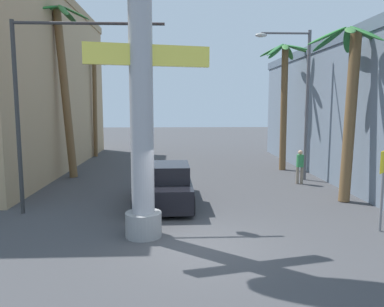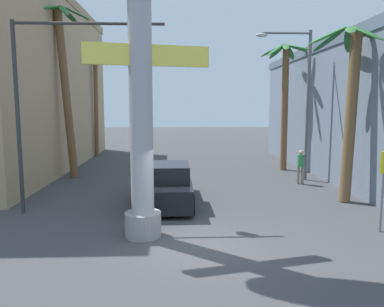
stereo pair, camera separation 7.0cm
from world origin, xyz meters
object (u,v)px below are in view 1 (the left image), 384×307
object	(u,v)px
palm_tree_mid_left	(64,77)
pedestrian_mid_right	(300,164)
car_lead	(164,185)
neon_sign_pole	(141,43)
traffic_light_mast	(60,81)
palm_tree_far_left	(95,91)
street_lamp	(299,91)
palm_tree_mid_right	(284,91)
crossing_sign	(383,178)
palm_tree_near_right	(350,96)

from	to	relation	value
palm_tree_mid_left	pedestrian_mid_right	size ratio (longest dim) A/B	5.32
palm_tree_mid_left	car_lead	bearing A→B (deg)	-46.62
neon_sign_pole	traffic_light_mast	size ratio (longest dim) A/B	1.61
traffic_light_mast	palm_tree_far_left	xyz separation A→B (m)	(-1.92, 14.57, 0.19)
street_lamp	palm_tree_mid_right	xyz separation A→B (m)	(0.13, 3.02, 0.12)
crossing_sign	traffic_light_mast	xyz separation A→B (m)	(-9.88, 2.34, 2.90)
neon_sign_pole	pedestrian_mid_right	size ratio (longest dim) A/B	6.45
car_lead	palm_tree_far_left	xyz separation A→B (m)	(-5.31, 13.44, 3.99)
street_lamp	palm_tree_near_right	distance (m)	4.13
crossing_sign	palm_tree_far_left	distance (m)	20.85
neon_sign_pole	pedestrian_mid_right	distance (m)	10.63
palm_tree_far_left	neon_sign_pole	bearing A→B (deg)	-74.15
traffic_light_mast	palm_tree_far_left	size ratio (longest dim) A/B	0.88
neon_sign_pole	palm_tree_mid_right	distance (m)	12.98
neon_sign_pole	pedestrian_mid_right	world-z (taller)	neon_sign_pole
traffic_light_mast	pedestrian_mid_right	size ratio (longest dim) A/B	4.01
street_lamp	crossing_sign	bearing A→B (deg)	-89.85
palm_tree_far_left	pedestrian_mid_right	size ratio (longest dim) A/B	4.54
palm_tree_mid_right	pedestrian_mid_right	size ratio (longest dim) A/B	4.44
street_lamp	car_lead	size ratio (longest dim) A/B	1.53
palm_tree_near_right	palm_tree_far_left	xyz separation A→B (m)	(-12.38, 13.28, 0.62)
palm_tree_near_right	palm_tree_mid_left	distance (m)	13.34
pedestrian_mid_right	palm_tree_far_left	bearing A→B (deg)	138.85
neon_sign_pole	palm_tree_mid_left	xyz separation A→B (m)	(-4.67, 9.03, -0.26)
pedestrian_mid_right	crossing_sign	bearing A→B (deg)	-88.58
palm_tree_mid_left	palm_tree_far_left	xyz separation A→B (m)	(-0.17, 8.00, -0.41)
street_lamp	pedestrian_mid_right	distance (m)	3.61
palm_tree_mid_left	palm_tree_near_right	bearing A→B (deg)	-23.36
traffic_light_mast	car_lead	distance (m)	5.22
traffic_light_mast	pedestrian_mid_right	bearing A→B (deg)	24.38
traffic_light_mast	palm_tree_far_left	world-z (taller)	palm_tree_far_left
car_lead	palm_tree_mid_left	distance (m)	8.68
neon_sign_pole	palm_tree_near_right	size ratio (longest dim) A/B	1.55
neon_sign_pole	palm_tree_mid_right	bearing A→B (deg)	56.88
palm_tree_near_right	pedestrian_mid_right	size ratio (longest dim) A/B	4.15
crossing_sign	pedestrian_mid_right	world-z (taller)	crossing_sign
street_lamp	palm_tree_mid_left	size ratio (longest dim) A/B	0.85
crossing_sign	palm_tree_far_left	bearing A→B (deg)	124.90
traffic_light_mast	street_lamp	bearing A→B (deg)	28.55
street_lamp	palm_tree_mid_left	distance (m)	11.69
neon_sign_pole	palm_tree_mid_left	world-z (taller)	neon_sign_pole
palm_tree_far_left	palm_tree_mid_right	world-z (taller)	palm_tree_far_left
traffic_light_mast	car_lead	size ratio (longest dim) A/B	1.37
neon_sign_pole	car_lead	size ratio (longest dim) A/B	2.20
street_lamp	palm_tree_near_right	size ratio (longest dim) A/B	1.08
crossing_sign	palm_tree_near_right	world-z (taller)	palm_tree_near_right
crossing_sign	palm_tree_near_right	bearing A→B (deg)	80.92
street_lamp	palm_tree_far_left	xyz separation A→B (m)	(-11.78, 9.20, 0.28)
palm_tree_mid_right	palm_tree_near_right	bearing A→B (deg)	-86.21
car_lead	palm_tree_near_right	size ratio (longest dim) A/B	0.71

